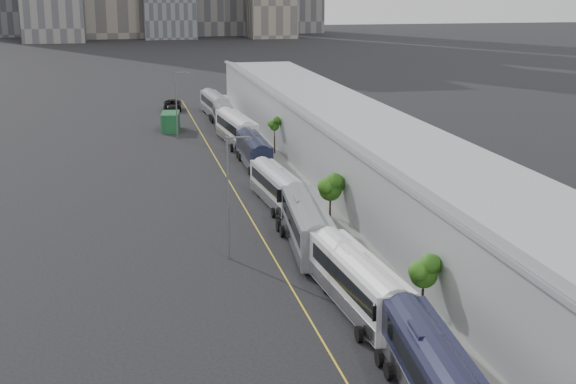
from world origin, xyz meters
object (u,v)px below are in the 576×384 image
object	(u,v)px
bus_6	(236,131)
shipping_container	(171,122)
bus_2	(358,287)
bus_3	(307,229)
suv	(172,105)
bus_1	(434,379)
street_lamp_near	(230,190)
street_lamp_far	(178,101)
bus_8	(214,106)
bus_5	(254,153)
bus_4	(277,190)
bus_7	(223,116)

from	to	relation	value
bus_6	shipping_container	size ratio (longest dim) A/B	2.60
bus_2	bus_3	xyz separation A→B (m)	(-0.37, 13.17, 0.05)
bus_2	suv	world-z (taller)	bus_2
bus_1	suv	world-z (taller)	bus_1
bus_1	bus_6	distance (m)	71.37
street_lamp_near	suv	distance (m)	78.20
street_lamp_far	shipping_container	xyz separation A→B (m)	(-0.64, 6.94, -4.05)
suv	street_lamp_near	bearing A→B (deg)	-86.29
street_lamp_far	shipping_container	distance (m)	8.06
bus_3	bus_8	xyz separation A→B (m)	(0.77, 69.91, -0.10)
bus_2	suv	xyz separation A→B (m)	(-6.02, 90.08, -0.74)
bus_6	street_lamp_near	distance (m)	47.08
bus_5	suv	size ratio (longest dim) A/B	1.92
shipping_container	bus_1	bearing A→B (deg)	-77.66
bus_3	street_lamp_near	distance (m)	7.66
bus_5	bus_8	bearing A→B (deg)	90.34
bus_4	street_lamp_near	bearing A→B (deg)	-118.10
bus_2	street_lamp_near	size ratio (longest dim) A/B	1.36
bus_5	street_lamp_far	size ratio (longest dim) A/B	1.32
bus_6	bus_8	world-z (taller)	bus_6
bus_3	shipping_container	xyz separation A→B (m)	(-7.26, 57.36, -0.34)
bus_1	bus_5	size ratio (longest dim) A/B	1.06
street_lamp_far	bus_3	bearing A→B (deg)	-82.53
bus_2	street_lamp_far	xyz separation A→B (m)	(-6.99, 63.59, 3.76)
bus_4	bus_8	bearing A→B (deg)	85.29
bus_4	bus_3	bearing A→B (deg)	-95.05
bus_8	bus_6	bearing A→B (deg)	-92.94
bus_4	bus_7	size ratio (longest dim) A/B	0.97
bus_7	street_lamp_far	world-z (taller)	street_lamp_far
shipping_container	street_lamp_near	bearing A→B (deg)	-82.20
street_lamp_near	shipping_container	bearing A→B (deg)	90.78
bus_5	bus_7	size ratio (longest dim) A/B	0.97
bus_5	bus_2	bearing A→B (deg)	-90.41
street_lamp_far	street_lamp_near	bearing A→B (deg)	-89.82
bus_1	street_lamp_far	bearing A→B (deg)	100.76
bus_2	bus_8	size ratio (longest dim) A/B	1.03
bus_1	bus_8	xyz separation A→B (m)	(0.24, 96.08, -0.01)
bus_2	street_lamp_near	bearing A→B (deg)	115.84
bus_8	bus_7	bearing A→B (deg)	-93.04
bus_8	shipping_container	xyz separation A→B (m)	(-8.03, -12.55, -0.24)
bus_2	bus_8	xyz separation A→B (m)	(0.40, 83.08, -0.05)
street_lamp_far	bus_1	bearing A→B (deg)	-84.67
bus_6	street_lamp_near	size ratio (longest dim) A/B	1.43
bus_1	bus_3	size ratio (longest dim) A/B	0.95
shipping_container	bus_3	bearing A→B (deg)	-75.78
bus_2	bus_6	distance (m)	58.37
bus_6	street_lamp_far	distance (m)	9.79
bus_7	suv	xyz separation A→B (m)	(-6.41, 17.81, -0.67)
bus_1	suv	distance (m)	103.26
street_lamp_near	suv	size ratio (longest dim) A/B	1.53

